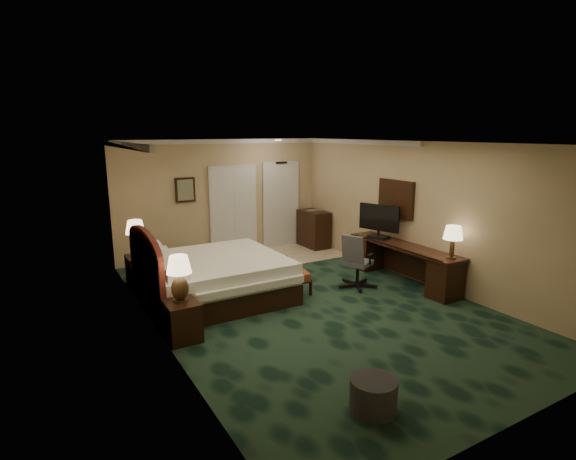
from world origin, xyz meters
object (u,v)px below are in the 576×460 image
bed (216,278)px  lamp_near (180,279)px  tv (379,221)px  desk_chair (358,260)px  ottoman (373,395)px  minibar (314,229)px  nightstand_near (182,321)px  nightstand_far (140,271)px  lamp_far (136,238)px  bed_bench (286,276)px  desk (403,263)px

bed → lamp_near: size_ratio=3.51×
tv → bed: bearing=156.4°
desk_chair → lamp_near: bearing=162.9°
ottoman → tv: (3.19, 3.59, 0.91)m
bed → minibar: (3.46, 2.13, 0.10)m
nightstand_near → nightstand_far: 2.64m
lamp_far → tv: size_ratio=0.76×
nightstand_far → lamp_near: lamp_near is taller
bed → minibar: 4.06m
lamp_far → ottoman: lamp_far is taller
minibar → lamp_far: bearing=-170.7°
bed_bench → tv: size_ratio=1.47×
bed → nightstand_far: bed is taller
ottoman → desk_chair: desk_chair is taller
bed → minibar: bearing=31.6°
bed → nightstand_near: bearing=-127.7°
desk_chair → nightstand_near: bearing=163.6°
lamp_near → ottoman: (1.22, -2.67, -0.71)m
nightstand_near → desk: size_ratio=0.22×
ottoman → minibar: bearing=61.8°
ottoman → bed: bearing=93.2°
nightstand_far → desk: (4.45, -2.36, 0.08)m
nightstand_far → lamp_near: bearing=-90.0°
lamp_near → lamp_far: bearing=90.5°
nightstand_near → ottoman: bearing=-65.0°
desk_chair → desk: bearing=-37.2°
nightstand_near → tv: (4.41, 0.96, 0.81)m
nightstand_near → lamp_far: 2.77m
bed_bench → ottoman: bed_bench is taller
bed → tv: size_ratio=2.57×
nightstand_far → desk_chair: (3.51, -2.15, 0.23)m
lamp_near → desk_chair: size_ratio=0.63×
nightstand_far → desk: desk is taller
bed_bench → desk: desk is taller
lamp_near → minibar: 5.61m
bed → nightstand_near: (-1.00, -1.30, -0.08)m
minibar → bed_bench: bearing=-132.6°
bed → nightstand_far: 1.67m
desk_chair → minibar: 3.09m
nightstand_near → desk_chair: (3.52, 0.49, 0.24)m
minibar → nightstand_near: bearing=-142.5°
nightstand_near → desk: desk is taller
nightstand_far → lamp_far: size_ratio=0.86×
lamp_near → bed_bench: 2.65m
nightstand_far → tv: tv is taller
bed_bench → ottoman: size_ratio=2.64×
bed_bench → nightstand_far: bearing=157.9°
bed → lamp_far: 1.82m
bed → lamp_near: lamp_near is taller
nightstand_near → desk: 4.47m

